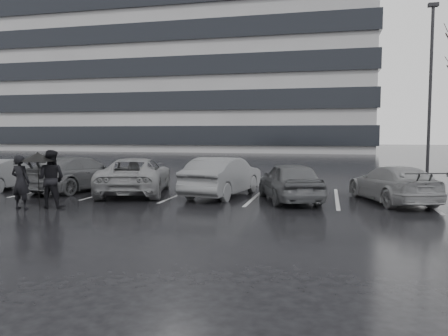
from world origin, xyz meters
TOP-DOWN VIEW (x-y plane):
  - ground at (0.00, 0.00)m, footprint 160.00×160.00m
  - office_building at (-22.00, 48.00)m, footprint 61.00×26.00m
  - car_main at (1.85, 1.58)m, footprint 2.71×4.12m
  - car_west_a at (-0.57, 2.18)m, footprint 2.20×4.43m
  - car_west_b at (-3.88, 2.02)m, footprint 3.37×5.21m
  - car_west_c at (-6.43, 2.28)m, footprint 2.81×4.92m
  - car_west_d at (-9.53, 1.85)m, footprint 1.64×3.81m
  - car_east at (5.15, 2.06)m, footprint 2.91×4.42m
  - pedestrian_left at (-5.75, -1.89)m, footprint 0.60×0.40m
  - pedestrian_right at (-5.03, -1.46)m, footprint 0.92×0.76m
  - umbrella at (-5.31, -1.66)m, footprint 1.00×1.00m
  - lamp_post at (7.54, 8.71)m, footprint 0.44×0.44m
  - stall_stripes at (-0.80, 2.50)m, footprint 19.72×5.00m

SIDE VIEW (x-z plane):
  - ground at x=0.00m, z-range 0.00..0.00m
  - stall_stripes at x=-0.80m, z-range 0.00..0.00m
  - car_east at x=5.15m, z-range 0.00..1.19m
  - car_west_d at x=-9.53m, z-range 0.00..1.22m
  - car_main at x=1.85m, z-range 0.00..1.30m
  - car_west_b at x=-3.88m, z-range 0.00..1.33m
  - car_west_c at x=-6.43m, z-range 0.00..1.34m
  - car_west_a at x=-0.57m, z-range 0.00..1.39m
  - pedestrian_left at x=-5.75m, z-range 0.00..1.62m
  - pedestrian_right at x=-5.03m, z-range 0.00..1.75m
  - umbrella at x=-5.31m, z-range 0.69..2.39m
  - lamp_post at x=7.54m, z-range -0.34..7.72m
  - office_building at x=-22.00m, z-range -0.16..28.84m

